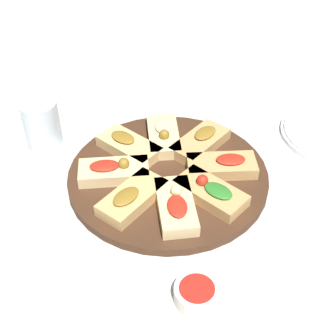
# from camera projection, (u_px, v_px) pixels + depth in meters

# --- Properties ---
(ground_plane) EXTENTS (3.00, 3.00, 0.00)m
(ground_plane) POSITION_uv_depth(u_px,v_px,m) (168.00, 179.00, 0.96)
(ground_plane) COLOR silver
(serving_board) EXTENTS (0.41, 0.41, 0.02)m
(serving_board) POSITION_uv_depth(u_px,v_px,m) (168.00, 176.00, 0.95)
(serving_board) COLOR #422819
(serving_board) RESTS_ON ground_plane
(focaccia_slice_0) EXTENTS (0.08, 0.14, 0.04)m
(focaccia_slice_0) POSITION_uv_depth(u_px,v_px,m) (163.00, 135.00, 1.02)
(focaccia_slice_0) COLOR #E5C689
(focaccia_slice_0) RESTS_ON serving_board
(focaccia_slice_1) EXTENTS (0.14, 0.15, 0.03)m
(focaccia_slice_1) POSITION_uv_depth(u_px,v_px,m) (129.00, 146.00, 0.99)
(focaccia_slice_1) COLOR #DBB775
(focaccia_slice_1) RESTS_ON serving_board
(focaccia_slice_2) EXTENTS (0.14, 0.08, 0.04)m
(focaccia_slice_2) POSITION_uv_depth(u_px,v_px,m) (114.00, 171.00, 0.93)
(focaccia_slice_2) COLOR #E5C689
(focaccia_slice_2) RESTS_ON serving_board
(focaccia_slice_3) EXTENTS (0.15, 0.14, 0.03)m
(focaccia_slice_3) POSITION_uv_depth(u_px,v_px,m) (132.00, 198.00, 0.87)
(focaccia_slice_3) COLOR tan
(focaccia_slice_3) RESTS_ON serving_board
(focaccia_slice_4) EXTENTS (0.07, 0.14, 0.04)m
(focaccia_slice_4) POSITION_uv_depth(u_px,v_px,m) (176.00, 205.00, 0.85)
(focaccia_slice_4) COLOR #E5C689
(focaccia_slice_4) RESTS_ON serving_board
(focaccia_slice_5) EXTENTS (0.14, 0.15, 0.04)m
(focaccia_slice_5) POSITION_uv_depth(u_px,v_px,m) (211.00, 192.00, 0.88)
(focaccia_slice_5) COLOR tan
(focaccia_slice_5) RESTS_ON serving_board
(focaccia_slice_6) EXTENTS (0.15, 0.08, 0.03)m
(focaccia_slice_6) POSITION_uv_depth(u_px,v_px,m) (222.00, 165.00, 0.94)
(focaccia_slice_6) COLOR tan
(focaccia_slice_6) RESTS_ON serving_board
(focaccia_slice_7) EXTENTS (0.15, 0.14, 0.03)m
(focaccia_slice_7) POSITION_uv_depth(u_px,v_px,m) (200.00, 142.00, 1.00)
(focaccia_slice_7) COLOR tan
(focaccia_slice_7) RESTS_ON serving_board
(plate_left) EXTENTS (0.25, 0.25, 0.02)m
(plate_left) POSITION_uv_depth(u_px,v_px,m) (336.00, 133.00, 1.06)
(plate_left) COLOR white
(plate_left) RESTS_ON ground_plane
(water_glass) EXTENTS (0.08, 0.08, 0.11)m
(water_glass) POSITION_uv_depth(u_px,v_px,m) (42.00, 124.00, 1.01)
(water_glass) COLOR silver
(water_glass) RESTS_ON ground_plane
(napkin_stack) EXTENTS (0.13, 0.11, 0.00)m
(napkin_stack) POSITION_uv_depth(u_px,v_px,m) (136.00, 81.00, 1.26)
(napkin_stack) COLOR white
(napkin_stack) RESTS_ON ground_plane
(dipping_bowl) EXTENTS (0.07, 0.07, 0.03)m
(dipping_bowl) POSITION_uv_depth(u_px,v_px,m) (197.00, 293.00, 0.73)
(dipping_bowl) COLOR silver
(dipping_bowl) RESTS_ON ground_plane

